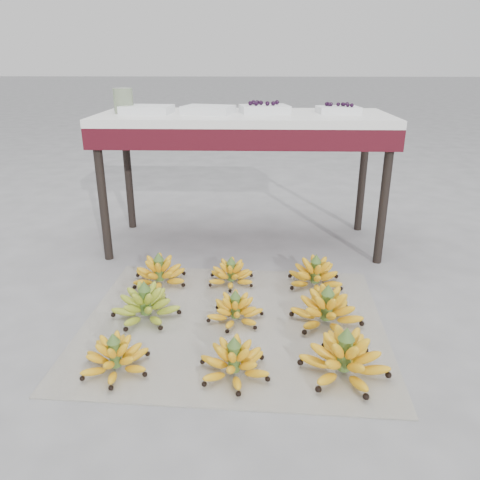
{
  "coord_description": "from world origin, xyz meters",
  "views": [
    {
      "loc": [
        0.18,
        -1.66,
        1.04
      ],
      "look_at": [
        0.11,
        0.4,
        0.24
      ],
      "focal_mm": 35.0,
      "sensor_mm": 36.0,
      "label": 1
    }
  ],
  "objects_px": {
    "bunch_mid_center": "(235,310)",
    "vendor_table": "(243,130)",
    "bunch_front_left": "(115,357)",
    "tray_right": "(264,109)",
    "tray_far_right": "(338,109)",
    "bunch_back_center": "(231,274)",
    "newspaper_mat": "(233,323)",
    "glass_jar": "(123,101)",
    "bunch_back_left": "(160,273)",
    "bunch_mid_left": "(146,305)",
    "bunch_mid_right": "(327,310)",
    "tray_left": "(208,110)",
    "bunch_front_right": "(344,358)",
    "bunch_back_right": "(315,275)",
    "bunch_front_center": "(234,362)",
    "tray_far_left": "(147,109)"
  },
  "relations": [
    {
      "from": "tray_left",
      "to": "tray_right",
      "type": "xyz_separation_m",
      "value": [
        0.31,
        0.04,
        0.0
      ]
    },
    {
      "from": "bunch_mid_center",
      "to": "tray_left",
      "type": "relative_size",
      "value": 0.9
    },
    {
      "from": "bunch_back_right",
      "to": "glass_jar",
      "type": "height_order",
      "value": "glass_jar"
    },
    {
      "from": "bunch_back_center",
      "to": "tray_left",
      "type": "relative_size",
      "value": 1.04
    },
    {
      "from": "bunch_mid_right",
      "to": "tray_far_right",
      "type": "distance_m",
      "value": 1.2
    },
    {
      "from": "newspaper_mat",
      "to": "bunch_front_right",
      "type": "distance_m",
      "value": 0.53
    },
    {
      "from": "bunch_front_center",
      "to": "bunch_back_center",
      "type": "distance_m",
      "value": 0.72
    },
    {
      "from": "tray_far_right",
      "to": "glass_jar",
      "type": "xyz_separation_m",
      "value": [
        -1.18,
        -0.05,
        0.05
      ]
    },
    {
      "from": "bunch_mid_right",
      "to": "tray_far_left",
      "type": "distance_m",
      "value": 1.46
    },
    {
      "from": "bunch_mid_left",
      "to": "bunch_mid_center",
      "type": "relative_size",
      "value": 1.31
    },
    {
      "from": "bunch_front_right",
      "to": "bunch_mid_right",
      "type": "bearing_deg",
      "value": 113.72
    },
    {
      "from": "bunch_mid_right",
      "to": "newspaper_mat",
      "type": "bearing_deg",
      "value": 156.56
    },
    {
      "from": "bunch_front_center",
      "to": "vendor_table",
      "type": "distance_m",
      "value": 1.42
    },
    {
      "from": "bunch_front_center",
      "to": "bunch_back_right",
      "type": "relative_size",
      "value": 0.83
    },
    {
      "from": "bunch_back_left",
      "to": "tray_right",
      "type": "relative_size",
      "value": 1.15
    },
    {
      "from": "bunch_front_center",
      "to": "tray_right",
      "type": "height_order",
      "value": "tray_right"
    },
    {
      "from": "glass_jar",
      "to": "bunch_mid_right",
      "type": "bearing_deg",
      "value": -41.41
    },
    {
      "from": "newspaper_mat",
      "to": "tray_right",
      "type": "xyz_separation_m",
      "value": [
        0.13,
        0.96,
        0.78
      ]
    },
    {
      "from": "bunch_front_left",
      "to": "tray_far_right",
      "type": "bearing_deg",
      "value": 32.11
    },
    {
      "from": "bunch_mid_right",
      "to": "bunch_front_left",
      "type": "bearing_deg",
      "value": 179.14
    },
    {
      "from": "tray_right",
      "to": "tray_far_right",
      "type": "distance_m",
      "value": 0.41
    },
    {
      "from": "bunch_back_left",
      "to": "bunch_front_center",
      "type": "bearing_deg",
      "value": -74.74
    },
    {
      "from": "bunch_mid_right",
      "to": "vendor_table",
      "type": "xyz_separation_m",
      "value": [
        -0.37,
        0.93,
        0.61
      ]
    },
    {
      "from": "bunch_front_right",
      "to": "bunch_mid_center",
      "type": "height_order",
      "value": "bunch_front_right"
    },
    {
      "from": "tray_far_left",
      "to": "tray_right",
      "type": "height_order",
      "value": "tray_right"
    },
    {
      "from": "bunch_mid_center",
      "to": "tray_right",
      "type": "bearing_deg",
      "value": 73.86
    },
    {
      "from": "bunch_mid_center",
      "to": "tray_right",
      "type": "height_order",
      "value": "tray_right"
    },
    {
      "from": "bunch_mid_center",
      "to": "vendor_table",
      "type": "bearing_deg",
      "value": 80.74
    },
    {
      "from": "tray_left",
      "to": "tray_right",
      "type": "bearing_deg",
      "value": 7.65
    },
    {
      "from": "bunch_front_left",
      "to": "bunch_back_center",
      "type": "xyz_separation_m",
      "value": [
        0.37,
        0.71,
        -0.0
      ]
    },
    {
      "from": "bunch_back_center",
      "to": "bunch_back_right",
      "type": "height_order",
      "value": "bunch_back_right"
    },
    {
      "from": "tray_left",
      "to": "tray_far_right",
      "type": "height_order",
      "value": "tray_far_right"
    },
    {
      "from": "newspaper_mat",
      "to": "vendor_table",
      "type": "distance_m",
      "value": 1.15
    },
    {
      "from": "newspaper_mat",
      "to": "bunch_mid_right",
      "type": "height_order",
      "value": "bunch_mid_right"
    },
    {
      "from": "bunch_mid_center",
      "to": "bunch_back_left",
      "type": "xyz_separation_m",
      "value": [
        -0.39,
        0.34,
        0.01
      ]
    },
    {
      "from": "vendor_table",
      "to": "tray_left",
      "type": "relative_size",
      "value": 5.31
    },
    {
      "from": "newspaper_mat",
      "to": "glass_jar",
      "type": "height_order",
      "value": "glass_jar"
    },
    {
      "from": "vendor_table",
      "to": "tray_left",
      "type": "xyz_separation_m",
      "value": [
        -0.19,
        -0.02,
        0.11
      ]
    },
    {
      "from": "bunch_back_left",
      "to": "bunch_front_right",
      "type": "bearing_deg",
      "value": -55.54
    },
    {
      "from": "bunch_back_left",
      "to": "vendor_table",
      "type": "bearing_deg",
      "value": 41.3
    },
    {
      "from": "bunch_mid_left",
      "to": "bunch_back_left",
      "type": "bearing_deg",
      "value": 108.03
    },
    {
      "from": "bunch_front_center",
      "to": "tray_far_right",
      "type": "distance_m",
      "value": 1.59
    },
    {
      "from": "newspaper_mat",
      "to": "bunch_mid_right",
      "type": "distance_m",
      "value": 0.39
    },
    {
      "from": "bunch_front_left",
      "to": "tray_right",
      "type": "height_order",
      "value": "tray_right"
    },
    {
      "from": "tray_right",
      "to": "tray_far_right",
      "type": "bearing_deg",
      "value": 0.87
    },
    {
      "from": "bunch_mid_center",
      "to": "tray_far_right",
      "type": "relative_size",
      "value": 1.14
    },
    {
      "from": "bunch_front_left",
      "to": "vendor_table",
      "type": "height_order",
      "value": "vendor_table"
    },
    {
      "from": "bunch_front_left",
      "to": "tray_left",
      "type": "distance_m",
      "value": 1.47
    },
    {
      "from": "bunch_mid_right",
      "to": "bunch_back_center",
      "type": "distance_m",
      "value": 0.55
    },
    {
      "from": "newspaper_mat",
      "to": "tray_far_left",
      "type": "relative_size",
      "value": 4.43
    }
  ]
}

